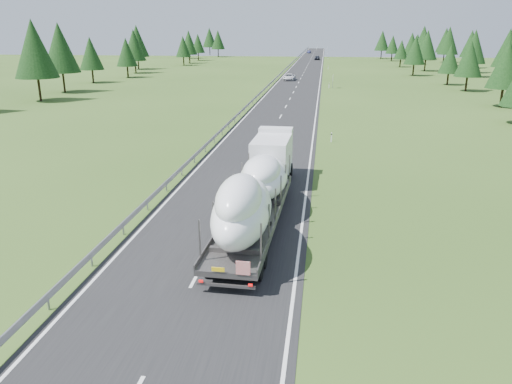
# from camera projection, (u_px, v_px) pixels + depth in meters

# --- Properties ---
(ground) EXTENTS (400.00, 400.00, 0.00)m
(ground) POSITION_uv_depth(u_px,v_px,m) (198.00, 273.00, 23.62)
(ground) COLOR #2F4B19
(ground) RESTS_ON ground
(road_surface) EXTENTS (10.00, 400.00, 0.02)m
(road_surface) POSITION_uv_depth(u_px,v_px,m) (301.00, 78.00, 117.83)
(road_surface) COLOR black
(road_surface) RESTS_ON ground
(guardrail) EXTENTS (0.10, 400.00, 0.76)m
(guardrail) POSITION_uv_depth(u_px,v_px,m) (278.00, 75.00, 118.26)
(guardrail) COLOR slate
(guardrail) RESTS_ON ground
(marker_posts) EXTENTS (0.13, 350.08, 1.00)m
(marker_posts) POSITION_uv_depth(u_px,v_px,m) (328.00, 62.00, 168.66)
(marker_posts) COLOR silver
(marker_posts) RESTS_ON ground
(highway_sign) EXTENTS (0.08, 0.90, 2.60)m
(highway_sign) POSITION_uv_depth(u_px,v_px,m) (333.00, 79.00, 97.52)
(highway_sign) COLOR slate
(highway_sign) RESTS_ON ground
(tree_line_right) EXTENTS (26.74, 240.55, 12.54)m
(tree_line_right) POSITION_uv_depth(u_px,v_px,m) (489.00, 51.00, 105.13)
(tree_line_right) COLOR black
(tree_line_right) RESTS_ON ground
(tree_line_left) EXTENTS (14.84, 241.19, 12.64)m
(tree_line_left) POSITION_uv_depth(u_px,v_px,m) (109.00, 48.00, 113.48)
(tree_line_left) COLOR black
(tree_line_left) RESTS_ON ground
(boat_truck) EXTENTS (3.24, 20.09, 4.50)m
(boat_truck) POSITION_uv_depth(u_px,v_px,m) (258.00, 184.00, 29.39)
(boat_truck) COLOR white
(boat_truck) RESTS_ON ground
(distant_van) EXTENTS (2.78, 5.39, 1.45)m
(distant_van) POSITION_uv_depth(u_px,v_px,m) (289.00, 77.00, 112.92)
(distant_van) COLOR silver
(distant_van) RESTS_ON ground
(distant_car_dark) EXTENTS (2.12, 4.81, 1.61)m
(distant_car_dark) POSITION_uv_depth(u_px,v_px,m) (317.00, 58.00, 188.91)
(distant_car_dark) COLOR black
(distant_car_dark) RESTS_ON ground
(distant_car_blue) EXTENTS (1.69, 3.99, 1.28)m
(distant_car_blue) POSITION_uv_depth(u_px,v_px,m) (309.00, 52.00, 242.21)
(distant_car_blue) COLOR #16193D
(distant_car_blue) RESTS_ON ground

